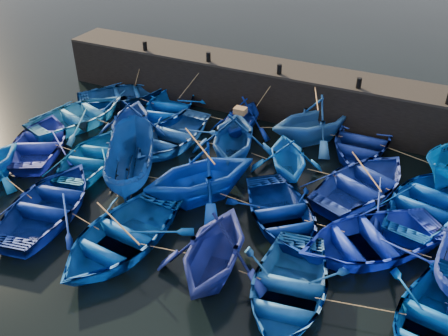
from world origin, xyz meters
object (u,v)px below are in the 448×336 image
at_px(boat_0, 123,95).
at_px(wooden_crate, 240,111).
at_px(boat_8, 170,135).
at_px(boat_13, 41,141).

xyz_separation_m(boat_0, wooden_crate, (8.45, -2.76, 2.06)).
bearing_deg(boat_8, boat_13, -146.13).
bearing_deg(boat_13, boat_8, -176.92).
relative_size(boat_13, wooden_crate, 9.69).
bearing_deg(wooden_crate, boat_8, -177.83).
xyz_separation_m(boat_8, boat_13, (-5.22, -3.16, -0.02)).
bearing_deg(boat_13, wooden_crate, 172.35).
distance_m(boat_13, wooden_crate, 9.65).
height_order(boat_0, boat_13, boat_13).
bearing_deg(boat_8, boat_0, 151.74).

